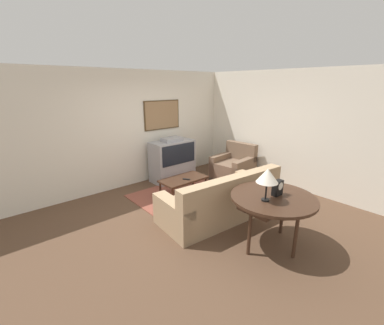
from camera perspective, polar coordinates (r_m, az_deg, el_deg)
The scene contains 12 objects.
ground_plane at distance 5.05m, azimuth 0.39°, elevation -10.97°, with size 12.00×12.00×0.00m, color brown.
wall_back at distance 6.31m, azimuth -12.42°, elevation 7.36°, with size 12.00×0.10×2.70m.
wall_right at distance 6.58m, azimuth 18.12°, elevation 7.27°, with size 0.06×12.00×2.70m.
area_rug at distance 5.84m, azimuth -2.39°, elevation -6.84°, with size 2.10×1.45×0.01m.
tv at distance 6.52m, azimuth -4.38°, elevation 0.51°, with size 1.09×0.57×1.11m.
couch at distance 4.80m, azimuth 6.53°, elevation -8.66°, with size 2.31×1.15×0.88m.
armchair at distance 6.76m, azimuth 9.23°, elevation -1.04°, with size 0.99×0.96×0.90m.
coffee_table at distance 5.64m, azimuth -1.91°, elevation -3.92°, with size 1.03×0.54×0.40m.
console_table at distance 3.96m, azimuth 17.60°, elevation -8.06°, with size 1.23×1.23×0.81m.
table_lamp at distance 3.63m, azimuth 16.42°, elevation -2.90°, with size 0.30×0.30×0.47m.
mantel_clock at distance 3.96m, azimuth 18.47°, elevation -5.37°, with size 0.17×0.10×0.23m.
remote at distance 5.54m, azimuth -1.25°, elevation -3.73°, with size 0.12×0.16×0.02m.
Camera 1 is at (-2.93, -3.36, 2.37)m, focal length 24.00 mm.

